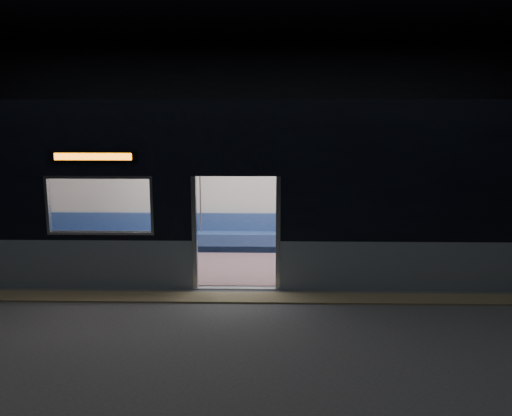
{
  "coord_description": "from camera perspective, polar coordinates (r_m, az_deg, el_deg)",
  "views": [
    {
      "loc": [
        0.55,
        -8.26,
        3.21
      ],
      "look_at": [
        0.32,
        2.3,
        1.25
      ],
      "focal_mm": 38.0,
      "sensor_mm": 36.0,
      "label": 1
    }
  ],
  "objects": [
    {
      "name": "station_floor",
      "position": [
        8.88,
        -2.45,
        -10.75
      ],
      "size": [
        24.0,
        14.0,
        0.01
      ],
      "primitive_type": "cube",
      "color": "#47494C",
      "rests_on": "ground"
    },
    {
      "name": "station_envelope",
      "position": [
        8.29,
        -2.66,
        13.61
      ],
      "size": [
        24.0,
        14.0,
        5.0
      ],
      "color": "black",
      "rests_on": "station_floor"
    },
    {
      "name": "tactile_strip",
      "position": [
        9.39,
        -2.23,
        -9.42
      ],
      "size": [
        22.8,
        0.5,
        0.03
      ],
      "primitive_type": "cube",
      "color": "#8C7F59",
      "rests_on": "station_floor"
    },
    {
      "name": "metro_car",
      "position": [
        10.91,
        -1.68,
        3.3
      ],
      "size": [
        18.0,
        3.04,
        3.35
      ],
      "color": "gray",
      "rests_on": "station_floor"
    },
    {
      "name": "passenger",
      "position": [
        12.39,
        14.66,
        -0.96
      ],
      "size": [
        0.47,
        0.76,
        1.43
      ],
      "rotation": [
        0.0,
        0.0,
        0.19
      ],
      "color": "black",
      "rests_on": "metro_car"
    },
    {
      "name": "handbag",
      "position": [
        12.18,
        14.93,
        -1.78
      ],
      "size": [
        0.37,
        0.34,
        0.15
      ],
      "primitive_type": "cube",
      "rotation": [
        0.0,
        0.0,
        0.29
      ],
      "color": "black",
      "rests_on": "passenger"
    },
    {
      "name": "transit_map",
      "position": [
        13.03,
        21.21,
        1.97
      ],
      "size": [
        0.89,
        0.03,
        0.58
      ],
      "primitive_type": "cube",
      "color": "white",
      "rests_on": "metro_car"
    }
  ]
}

